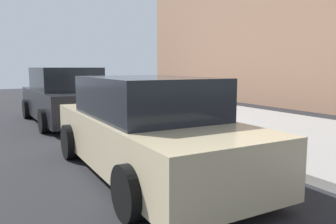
% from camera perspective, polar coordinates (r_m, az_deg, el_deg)
% --- Properties ---
extents(ground_plane, '(40.00, 40.00, 0.00)m').
position_cam_1_polar(ground_plane, '(9.86, -4.66, -2.19)').
color(ground_plane, black).
extents(sidewalk_curb, '(18.00, 5.00, 0.14)m').
position_cam_1_polar(sidewalk_curb, '(11.11, 7.12, -0.74)').
color(sidewalk_curb, gray).
rests_on(sidewalk_curb, ground_plane).
extents(suitcase_red_0, '(0.38, 0.26, 0.76)m').
position_cam_1_polar(suitcase_red_0, '(7.39, 8.40, -2.32)').
color(suitcase_red_0, red).
rests_on(suitcase_red_0, sidewalk_curb).
extents(suitcase_olive_1, '(0.43, 0.24, 0.99)m').
position_cam_1_polar(suitcase_olive_1, '(7.78, 6.10, -0.94)').
color(suitcase_olive_1, '#59601E').
rests_on(suitcase_olive_1, sidewalk_curb).
extents(suitcase_teal_2, '(0.43, 0.19, 1.04)m').
position_cam_1_polar(suitcase_teal_2, '(8.21, 3.74, -0.53)').
color(suitcase_teal_2, '#0F606B').
rests_on(suitcase_teal_2, sidewalk_curb).
extents(suitcase_navy_3, '(0.46, 0.24, 0.79)m').
position_cam_1_polar(suitcase_navy_3, '(8.70, 2.00, -0.12)').
color(suitcase_navy_3, navy).
rests_on(suitcase_navy_3, sidewalk_curb).
extents(suitcase_silver_4, '(0.50, 0.19, 0.99)m').
position_cam_1_polar(suitcase_silver_4, '(9.19, -0.15, 0.45)').
color(suitcase_silver_4, '#9EA0A8').
rests_on(suitcase_silver_4, sidewalk_curb).
extents(suitcase_maroon_5, '(0.38, 0.22, 0.71)m').
position_cam_1_polar(suitcase_maroon_5, '(9.71, -1.46, 0.05)').
color(suitcase_maroon_5, maroon).
rests_on(suitcase_maroon_5, sidewalk_curb).
extents(suitcase_black_6, '(0.38, 0.21, 0.96)m').
position_cam_1_polar(suitcase_black_6, '(10.14, -2.71, 1.00)').
color(suitcase_black_6, black).
rests_on(suitcase_black_6, sidewalk_curb).
extents(fire_hydrant, '(0.39, 0.21, 0.73)m').
position_cam_1_polar(fire_hydrant, '(11.02, -4.99, 1.58)').
color(fire_hydrant, '#99999E').
rests_on(fire_hydrant, sidewalk_curb).
extents(bollard_post, '(0.16, 0.16, 0.68)m').
position_cam_1_polar(bollard_post, '(11.43, -6.73, 1.58)').
color(bollard_post, brown).
rests_on(bollard_post, sidewalk_curb).
extents(parked_car_beige_0, '(4.64, 2.01, 1.53)m').
position_cam_1_polar(parked_car_beige_0, '(5.28, -3.73, -2.82)').
color(parked_car_beige_0, tan).
rests_on(parked_car_beige_0, ground_plane).
extents(parked_car_charcoal_1, '(4.73, 2.15, 1.68)m').
position_cam_1_polar(parked_car_charcoal_1, '(10.66, -17.14, 2.48)').
color(parked_car_charcoal_1, black).
rests_on(parked_car_charcoal_1, ground_plane).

